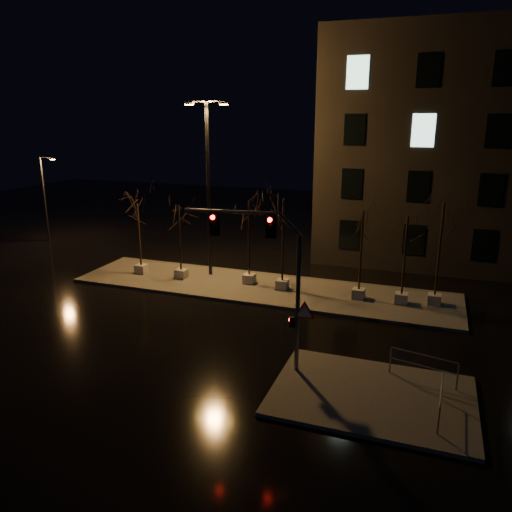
% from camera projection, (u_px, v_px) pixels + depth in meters
% --- Properties ---
extents(ground, '(90.00, 90.00, 0.00)m').
position_uv_depth(ground, '(218.00, 330.00, 23.31)').
color(ground, black).
rests_on(ground, ground).
extents(median, '(22.00, 5.00, 0.15)m').
position_uv_depth(median, '(260.00, 288.00, 28.72)').
color(median, '#4B4943').
rests_on(median, ground).
extents(sidewalk_corner, '(7.00, 5.00, 0.15)m').
position_uv_depth(sidewalk_corner, '(372.00, 395.00, 17.68)').
color(sidewalk_corner, '#4B4943').
rests_on(sidewalk_corner, ground).
extents(tree_0, '(1.80, 1.80, 4.49)m').
position_uv_depth(tree_0, '(138.00, 219.00, 30.24)').
color(tree_0, '#A6A29B').
rests_on(tree_0, median).
extents(tree_1, '(1.80, 1.80, 4.58)m').
position_uv_depth(tree_1, '(179.00, 222.00, 29.24)').
color(tree_1, '#A6A29B').
rests_on(tree_1, median).
extents(tree_2, '(1.80, 1.80, 4.99)m').
position_uv_depth(tree_2, '(249.00, 220.00, 28.27)').
color(tree_2, '#A6A29B').
rests_on(tree_2, median).
extents(tree_3, '(1.80, 1.80, 5.30)m').
position_uv_depth(tree_3, '(283.00, 219.00, 27.20)').
color(tree_3, '#A6A29B').
rests_on(tree_3, median).
extents(tree_4, '(1.80, 1.80, 4.93)m').
position_uv_depth(tree_4, '(362.00, 231.00, 25.81)').
color(tree_4, '#A6A29B').
rests_on(tree_4, median).
extents(tree_5, '(1.80, 1.80, 4.78)m').
position_uv_depth(tree_5, '(406.00, 236.00, 25.16)').
color(tree_5, '#A6A29B').
rests_on(tree_5, median).
extents(tree_6, '(1.80, 1.80, 5.51)m').
position_uv_depth(tree_6, '(442.00, 226.00, 24.87)').
color(tree_6, '#A6A29B').
rests_on(tree_6, median).
extents(traffic_signal_mast, '(5.03, 0.68, 6.17)m').
position_uv_depth(traffic_signal_mast, '(272.00, 268.00, 18.47)').
color(traffic_signal_mast, slate).
rests_on(traffic_signal_mast, sidewalk_corner).
extents(streetlight_main, '(2.59, 0.55, 10.33)m').
position_uv_depth(streetlight_main, '(208.00, 178.00, 29.31)').
color(streetlight_main, black).
rests_on(streetlight_main, median).
extents(streetlight_far, '(1.29, 0.48, 6.61)m').
position_uv_depth(streetlight_far, '(45.00, 196.00, 38.73)').
color(streetlight_far, black).
rests_on(streetlight_far, ground).
extents(guard_rail_a, '(2.43, 0.59, 1.07)m').
position_uv_depth(guard_rail_a, '(423.00, 364.00, 18.33)').
color(guard_rail_a, slate).
rests_on(guard_rail_a, sidewalk_corner).
extents(guard_rail_b, '(0.14, 2.15, 1.02)m').
position_uv_depth(guard_rail_b, '(441.00, 398.00, 16.20)').
color(guard_rail_b, slate).
rests_on(guard_rail_b, sidewalk_corner).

